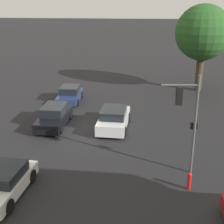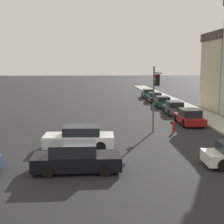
{
  "view_description": "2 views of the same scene",
  "coord_description": "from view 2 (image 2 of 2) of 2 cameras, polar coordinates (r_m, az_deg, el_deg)",
  "views": [
    {
      "loc": [
        20.67,
        4.64,
        8.76
      ],
      "look_at": [
        1.78,
        2.38,
        1.97
      ],
      "focal_mm": 50.0,
      "sensor_mm": 36.0,
      "label": 1
    },
    {
      "loc": [
        0.72,
        -17.83,
        5.46
      ],
      "look_at": [
        1.97,
        5.11,
        2.0
      ],
      "focal_mm": 50.0,
      "sensor_mm": 36.0,
      "label": 2
    }
  ],
  "objects": [
    {
      "name": "ground_plane",
      "position": [
        18.66,
        -5.25,
        -8.48
      ],
      "size": [
        300.0,
        300.0,
        0.0
      ],
      "primitive_type": "plane",
      "color": "black"
    },
    {
      "name": "sidewalk_strip",
      "position": [
        52.55,
        9.64,
        2.57
      ],
      "size": [
        3.01,
        60.0,
        0.16
      ],
      "color": "#ADA89E",
      "rests_on": "ground_plane"
    },
    {
      "name": "traffic_signal",
      "position": [
        25.03,
        7.83,
        3.96
      ],
      "size": [
        0.68,
        2.0,
        5.36
      ],
      "rotation": [
        0.0,
        0.0,
        3.25
      ],
      "color": "#515456",
      "rests_on": "ground_plane"
    },
    {
      "name": "crossing_car_2",
      "position": [
        20.67,
        -5.92,
        -4.73
      ],
      "size": [
        4.6,
        2.13,
        1.52
      ],
      "rotation": [
        0.0,
        0.0,
        3.12
      ],
      "color": "silver",
      "rests_on": "ground_plane"
    },
    {
      "name": "crossing_car_3",
      "position": [
        16.39,
        -6.62,
        -8.37
      ],
      "size": [
        4.56,
        1.97,
        1.51
      ],
      "rotation": [
        0.0,
        0.0,
        0.02
      ],
      "color": "black",
      "rests_on": "ground_plane"
    },
    {
      "name": "parked_car_0",
      "position": [
        29.75,
        13.93,
        -0.91
      ],
      "size": [
        1.97,
        4.55,
        1.46
      ],
      "rotation": [
        0.0,
        0.0,
        1.57
      ],
      "color": "maroon",
      "rests_on": "ground_plane"
    },
    {
      "name": "parked_car_1",
      "position": [
        35.74,
        11.3,
        0.72
      ],
      "size": [
        1.95,
        4.41,
        1.45
      ],
      "rotation": [
        0.0,
        0.0,
        1.56
      ],
      "color": "#4C5156",
      "rests_on": "ground_plane"
    },
    {
      "name": "parked_car_2",
      "position": [
        41.45,
        9.2,
        1.84
      ],
      "size": [
        1.92,
        4.56,
        1.42
      ],
      "rotation": [
        0.0,
        0.0,
        1.55
      ],
      "color": "#194728",
      "rests_on": "ground_plane"
    },
    {
      "name": "parked_car_3",
      "position": [
        46.95,
        7.78,
        2.65
      ],
      "size": [
        2.0,
        4.03,
        1.45
      ],
      "rotation": [
        0.0,
        0.0,
        1.56
      ],
      "color": "navy",
      "rests_on": "ground_plane"
    },
    {
      "name": "parked_car_4",
      "position": [
        52.76,
        6.57,
        3.33
      ],
      "size": [
        1.99,
        4.71,
        1.48
      ],
      "rotation": [
        0.0,
        0.0,
        1.53
      ],
      "color": "#194728",
      "rests_on": "ground_plane"
    },
    {
      "name": "fire_hydrant",
      "position": [
        25.95,
        11.22,
        -2.64
      ],
      "size": [
        0.22,
        0.22,
        0.92
      ],
      "color": "red",
      "rests_on": "ground_plane"
    }
  ]
}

